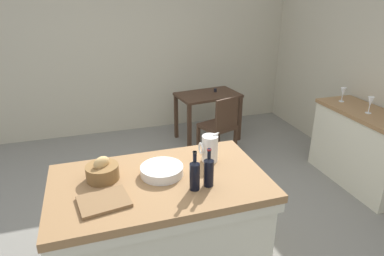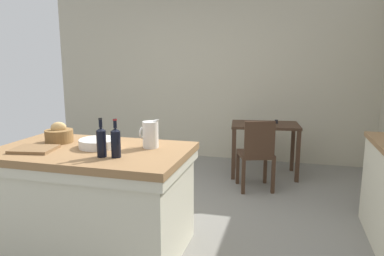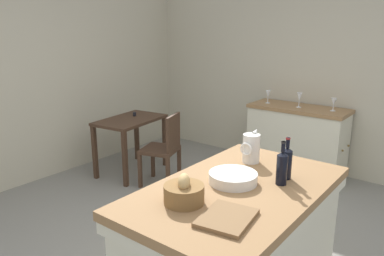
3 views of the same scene
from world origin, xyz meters
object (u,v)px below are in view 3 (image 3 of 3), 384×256
side_cabinet (296,140)px  wooden_chair (164,147)px  wine_glass_left (299,97)px  wine_bottle_amber (282,167)px  island_table (236,241)px  pitcher (251,148)px  bread_basket (184,192)px  wine_glass_middle (268,94)px  wash_bowl (233,178)px  cutting_board (227,218)px  wine_glass_far_left (334,102)px  wine_bottle_dark (287,162)px

side_cabinet → wooden_chair: 1.73m
wine_glass_left → wine_bottle_amber: bearing=-160.0°
island_table → wine_glass_left: size_ratio=8.51×
wooden_chair → pitcher: 1.81m
bread_basket → wine_glass_left: bearing=9.8°
island_table → wine_glass_middle: bearing=23.0°
wash_bowl → cutting_board: (-0.44, -0.24, -0.02)m
pitcher → wine_bottle_amber: wine_bottle_amber is taller
cutting_board → wine_glass_left: (2.90, 0.81, 0.14)m
wooden_chair → wash_bowl: 2.08m
wooden_chair → wine_glass_middle: (1.31, -0.67, 0.53)m
wine_glass_far_left → wine_bottle_dark: bearing=-169.6°
wooden_chair → cutting_board: bearing=-129.9°
cutting_board → wine_glass_far_left: (2.95, 0.40, 0.12)m
wash_bowl → island_table: bearing=-118.9°
island_table → wine_bottle_dark: wine_bottle_dark is taller
island_table → wine_glass_far_left: (2.54, 0.22, 0.53)m
side_cabinet → wine_glass_middle: 0.70m
wooden_chair → wine_glass_left: bearing=-40.2°
island_table → wooden_chair: wooden_chair is taller
wash_bowl → bread_basket: bearing=170.7°
wooden_chair → wine_glass_far_left: wine_glass_far_left is taller
side_cabinet → wash_bowl: wash_bowl is taller
pitcher → wine_glass_middle: bearing=23.7°
island_table → side_cabinet: side_cabinet is taller
bread_basket → cutting_board: bread_basket is taller
cutting_board → wine_bottle_amber: bearing=-2.1°
wine_bottle_amber → wine_glass_far_left: (2.34, 0.42, 0.01)m
side_cabinet → wine_bottle_dark: wine_bottle_dark is taller
island_table → pitcher: 0.70m
island_table → wine_glass_far_left: bearing=5.0°
wine_glass_middle → wine_bottle_dark: bearing=-150.3°
wine_glass_left → wine_bottle_dark: bearing=-159.5°
bread_basket → wine_glass_middle: bearing=17.8°
bread_basket → wine_bottle_dark: (0.71, -0.31, 0.05)m
wash_bowl → cutting_board: 0.50m
cutting_board → island_table: bearing=23.5°
wine_glass_far_left → cutting_board: bearing=-172.2°
cutting_board → side_cabinet: bearing=15.6°
cutting_board → wine_glass_middle: (2.90, 1.24, 0.13)m
side_cabinet → pitcher: pitcher is taller
pitcher → cutting_board: bearing=-158.4°
wash_bowl → wine_bottle_amber: size_ratio=1.10×
wine_bottle_dark → wine_glass_far_left: size_ratio=1.85×
pitcher → wash_bowl: bearing=-166.2°
wine_bottle_dark → wine_glass_left: size_ratio=1.56×
bread_basket → wine_glass_left: (2.89, 0.50, 0.08)m
side_cabinet → bread_basket: bearing=-170.1°
wine_bottle_dark → island_table: bearing=149.9°
bread_basket → wine_glass_far_left: bread_basket is taller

